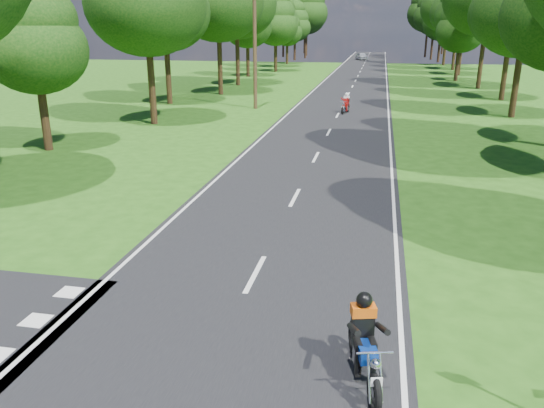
# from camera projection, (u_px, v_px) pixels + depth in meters

# --- Properties ---
(ground) EXTENTS (160.00, 160.00, 0.00)m
(ground) POSITION_uv_depth(u_px,v_px,m) (233.00, 318.00, 10.65)
(ground) COLOR #224E11
(ground) RESTS_ON ground
(main_road) EXTENTS (7.00, 140.00, 0.02)m
(main_road) POSITION_uv_depth(u_px,v_px,m) (355.00, 81.00, 57.13)
(main_road) COLOR black
(main_road) RESTS_ON ground
(road_markings) EXTENTS (7.40, 140.00, 0.01)m
(road_markings) POSITION_uv_depth(u_px,v_px,m) (353.00, 82.00, 55.41)
(road_markings) COLOR silver
(road_markings) RESTS_ON main_road
(treeline) EXTENTS (40.00, 115.35, 14.78)m
(treeline) POSITION_uv_depth(u_px,v_px,m) (375.00, 3.00, 63.59)
(treeline) COLOR black
(treeline) RESTS_ON ground
(telegraph_pole) EXTENTS (1.20, 0.26, 8.00)m
(telegraph_pole) POSITION_uv_depth(u_px,v_px,m) (255.00, 49.00, 36.50)
(telegraph_pole) COLOR #382616
(telegraph_pole) RESTS_ON ground
(rider_near_blue) EXTENTS (1.03, 1.89, 1.49)m
(rider_near_blue) POSITION_uv_depth(u_px,v_px,m) (365.00, 339.00, 8.54)
(rider_near_blue) COLOR navy
(rider_near_blue) RESTS_ON main_road
(rider_far_red) EXTENTS (0.83, 1.68, 1.34)m
(rider_far_red) POSITION_uv_depth(u_px,v_px,m) (346.00, 103.00, 35.55)
(rider_far_red) COLOR #B4120D
(rider_far_red) RESTS_ON main_road
(distant_car) EXTENTS (2.59, 4.02, 1.27)m
(distant_car) POSITION_uv_depth(u_px,v_px,m) (362.00, 56.00, 91.92)
(distant_car) COLOR silver
(distant_car) RESTS_ON main_road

